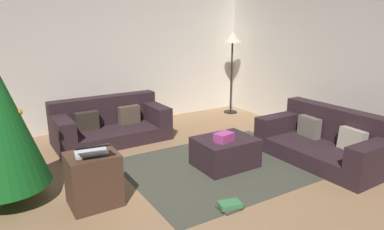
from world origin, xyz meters
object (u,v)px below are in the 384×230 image
at_px(ottoman, 225,152).
at_px(couch_left, 110,124).
at_px(couch_right, 326,141).
at_px(corner_lamp, 232,43).
at_px(laptop, 92,151).
at_px(book_stack, 230,206).
at_px(tv_remote, 215,140).
at_px(side_table, 94,179).
at_px(gift_box, 224,137).

bearing_deg(ottoman, couch_left, 118.29).
height_order(couch_right, corner_lamp, corner_lamp).
distance_m(laptop, book_stack, 1.54).
bearing_deg(tv_remote, corner_lamp, 79.90).
distance_m(couch_left, ottoman, 2.09).
bearing_deg(side_table, ottoman, 2.46).
xyz_separation_m(couch_left, corner_lamp, (2.80, 0.37, 1.20)).
xyz_separation_m(tv_remote, laptop, (-1.65, -0.14, 0.23)).
bearing_deg(tv_remote, gift_box, -19.00).
bearing_deg(side_table, couch_right, -8.72).
height_order(couch_left, laptop, laptop).
height_order(tv_remote, book_stack, tv_remote).
bearing_deg(book_stack, tv_remote, 63.56).
xyz_separation_m(book_stack, corner_lamp, (2.44, 3.13, 1.43)).
distance_m(couch_right, ottoman, 1.48).
bearing_deg(ottoman, gift_box, -137.21).
xyz_separation_m(ottoman, side_table, (-1.80, -0.08, 0.09)).
relative_size(gift_box, side_table, 0.42).
bearing_deg(gift_box, corner_lamp, 50.28).
bearing_deg(couch_right, couch_left, 43.56).
xyz_separation_m(ottoman, gift_box, (-0.09, -0.08, 0.25)).
bearing_deg(laptop, tv_remote, 4.90).
distance_m(gift_box, tv_remote, 0.13).
bearing_deg(tv_remote, ottoman, 28.53).
height_order(couch_right, gift_box, couch_right).
bearing_deg(ottoman, tv_remote, 176.63).
relative_size(couch_right, gift_box, 7.35).
distance_m(tv_remote, laptop, 1.67).
height_order(tv_remote, laptop, laptop).
distance_m(ottoman, tv_remote, 0.27).
relative_size(side_table, corner_lamp, 0.33).
xyz_separation_m(couch_right, ottoman, (-1.37, 0.56, -0.07)).
relative_size(ottoman, book_stack, 2.79).
bearing_deg(corner_lamp, laptop, -147.20).
distance_m(gift_box, book_stack, 1.09).
bearing_deg(book_stack, side_table, 143.86).
relative_size(laptop, book_stack, 1.46).
bearing_deg(couch_right, book_stack, 99.53).
bearing_deg(ottoman, laptop, -175.86).
bearing_deg(laptop, book_stack, -34.20).
bearing_deg(couch_right, side_table, 80.38).
bearing_deg(couch_right, tv_remote, 68.58).
bearing_deg(tv_remote, laptop, -143.20).
relative_size(laptop, corner_lamp, 0.24).
xyz_separation_m(couch_left, gift_box, (0.90, -1.92, 0.18)).
height_order(gift_box, tv_remote, gift_box).
relative_size(couch_left, tv_remote, 11.28).
xyz_separation_m(gift_box, laptop, (-1.72, -0.05, 0.18)).
distance_m(couch_left, tv_remote, 2.01).
relative_size(couch_right, laptop, 4.33).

